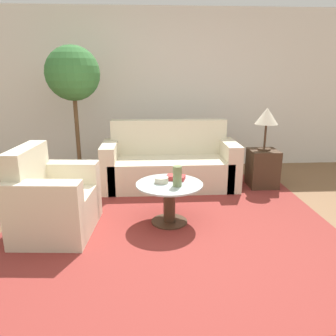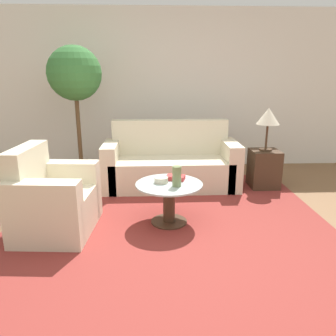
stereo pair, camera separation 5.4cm
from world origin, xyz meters
name	(u,v)px [view 2 (the right image)]	position (x,y,z in m)	size (l,w,h in m)	color
ground_plane	(186,249)	(0.00, 0.00, 0.00)	(14.00, 14.00, 0.00)	brown
wall_back	(170,90)	(0.00, 2.95, 1.30)	(10.00, 0.06, 2.60)	white
rug	(169,222)	(-0.13, 0.58, 0.00)	(3.48, 3.36, 0.01)	maroon
sofa_main	(171,165)	(-0.05, 1.84, 0.30)	(1.88, 0.77, 0.92)	beige
armchair	(51,203)	(-1.34, 0.45, 0.30)	(0.77, 0.94, 0.89)	beige
coffee_table	(169,198)	(-0.13, 0.58, 0.29)	(0.71, 0.71, 0.45)	#422D1E
side_table	(264,169)	(1.28, 1.70, 0.27)	(0.39, 0.39, 0.54)	#422D1E
table_lamp	(268,118)	(1.28, 1.70, 0.99)	(0.31, 0.31, 0.59)	#422D1E
potted_plant	(75,80)	(-1.39, 2.12, 1.48)	(0.76, 0.76, 1.96)	#3D3833
vase	(177,176)	(-0.06, 0.49, 0.56)	(0.09, 0.09, 0.21)	#6B7A4C
bowl	(161,180)	(-0.22, 0.61, 0.48)	(0.15, 0.15, 0.06)	beige
book_stack	(176,178)	(-0.06, 0.71, 0.47)	(0.23, 0.18, 0.05)	#BC3333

